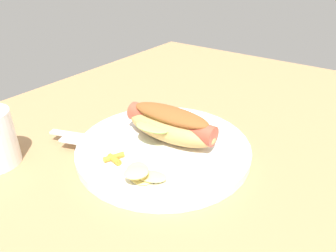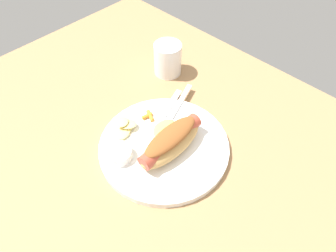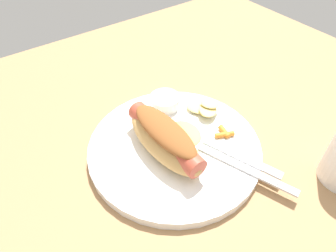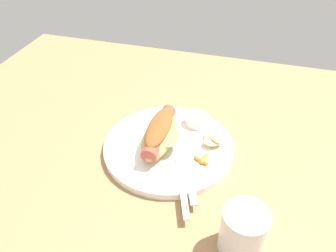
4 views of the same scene
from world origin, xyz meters
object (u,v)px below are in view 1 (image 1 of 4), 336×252
fork (95,138)px  chips_pile (142,174)px  carrot_garnish (114,158)px  sauce_ramekin (196,171)px  knife (97,145)px  plate (163,148)px  hot_dog (171,123)px

fork → chips_pile: 14.03cm
carrot_garnish → sauce_ramekin: bearing=107.1°
sauce_ramekin → fork: size_ratio=0.36×
knife → plate: bearing=-160.7°
hot_dog → fork: bearing=36.6°
hot_dog → sauce_ramekin: size_ratio=3.01×
plate → sauce_ramekin: sauce_ramekin is taller
plate → fork: bearing=-61.6°
sauce_ramekin → fork: 19.25cm
sauce_ramekin → fork: bearing=-86.7°
hot_dog → carrot_garnish: hot_dog is taller
fork → chips_pile: bearing=144.6°
chips_pile → knife: bearing=-101.9°
plate → hot_dog: bearing=-178.4°
fork → knife: size_ratio=1.16×
sauce_ramekin → fork: (1.12, -19.20, -0.91)cm
knife → carrot_garnish: 5.43cm
plate → carrot_garnish: carrot_garnish is taller
knife → chips_pile: bearing=148.7°
fork → carrot_garnish: (2.61, 7.05, 0.26)cm
fork → chips_pile: (3.72, 13.51, 0.81)cm
plate → knife: bearing=-51.2°
hot_dog → chips_pile: bearing=105.0°
fork → sauce_ramekin: bearing=163.3°
chips_pile → plate: bearing=-160.8°
fork → knife: (1.26, 1.80, -0.02)cm
knife → sauce_ramekin: bearing=168.4°
carrot_garnish → chips_pile: bearing=80.2°
sauce_ramekin → carrot_garnish: bearing=-72.9°
hot_dog → chips_pile: (11.55, 3.29, -1.85)cm
hot_dog → knife: (9.09, -8.42, -2.68)cm
sauce_ramekin → chips_pile: size_ratio=0.79×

